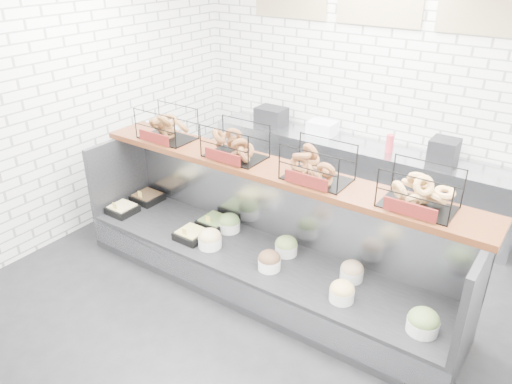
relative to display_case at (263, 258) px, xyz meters
The scene contains 5 objects.
ground 0.47m from the display_case, 89.39° to the right, with size 5.50×5.50×0.00m, color black.
room_shell 1.75m from the display_case, 89.18° to the left, with size 5.02×5.51×3.01m.
display_case is the anchor object (origin of this frame).
bagel_shelf 1.07m from the display_case, 88.51° to the left, with size 4.10×0.50×0.40m.
prep_counter 2.09m from the display_case, 90.09° to the left, with size 4.00×0.60×1.20m.
Camera 1 is at (2.33, -3.13, 3.18)m, focal length 35.00 mm.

